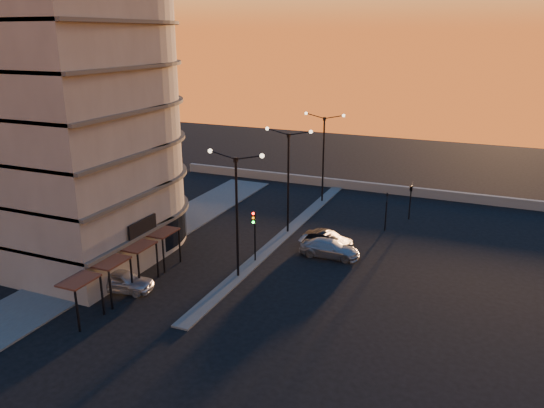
{
  "coord_description": "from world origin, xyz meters",
  "views": [
    {
      "loc": [
        16.41,
        -31.89,
        17.22
      ],
      "look_at": [
        -0.14,
        6.71,
        3.67
      ],
      "focal_mm": 35.0,
      "sensor_mm": 36.0,
      "label": 1
    }
  ],
  "objects_px": {
    "car_hatchback": "(121,281)",
    "car_sedan": "(327,240)",
    "streetlamp_mid": "(288,173)",
    "car_wagon": "(329,248)",
    "traffic_light_main": "(254,228)"
  },
  "relations": [
    {
      "from": "streetlamp_mid",
      "to": "car_wagon",
      "type": "xyz_separation_m",
      "value": [
        5.09,
        -3.72,
        -4.89
      ]
    },
    {
      "from": "traffic_light_main",
      "to": "car_hatchback",
      "type": "bearing_deg",
      "value": -128.77
    },
    {
      "from": "car_sedan",
      "to": "traffic_light_main",
      "type": "bearing_deg",
      "value": 145.67
    },
    {
      "from": "car_hatchback",
      "to": "car_sedan",
      "type": "xyz_separation_m",
      "value": [
        10.86,
        13.24,
        -0.08
      ]
    },
    {
      "from": "traffic_light_main",
      "to": "car_wagon",
      "type": "height_order",
      "value": "traffic_light_main"
    },
    {
      "from": "streetlamp_mid",
      "to": "car_wagon",
      "type": "distance_m",
      "value": 7.98
    },
    {
      "from": "car_hatchback",
      "to": "car_sedan",
      "type": "height_order",
      "value": "car_hatchback"
    },
    {
      "from": "traffic_light_main",
      "to": "car_sedan",
      "type": "height_order",
      "value": "traffic_light_main"
    },
    {
      "from": "streetlamp_mid",
      "to": "traffic_light_main",
      "type": "bearing_deg",
      "value": -90.0
    },
    {
      "from": "car_sedan",
      "to": "car_hatchback",
      "type": "bearing_deg",
      "value": 146.59
    },
    {
      "from": "car_hatchback",
      "to": "car_wagon",
      "type": "relative_size",
      "value": 0.93
    },
    {
      "from": "car_sedan",
      "to": "car_wagon",
      "type": "bearing_deg",
      "value": -151.15
    },
    {
      "from": "streetlamp_mid",
      "to": "car_sedan",
      "type": "distance_m",
      "value": 6.85
    },
    {
      "from": "streetlamp_mid",
      "to": "car_wagon",
      "type": "height_order",
      "value": "streetlamp_mid"
    },
    {
      "from": "streetlamp_mid",
      "to": "car_hatchback",
      "type": "bearing_deg",
      "value": -113.12
    }
  ]
}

